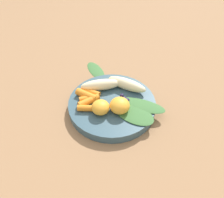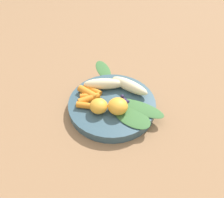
{
  "view_description": "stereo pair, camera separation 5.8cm",
  "coord_description": "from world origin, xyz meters",
  "px_view_note": "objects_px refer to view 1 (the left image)",
  "views": [
    {
      "loc": [
        -0.38,
        0.15,
        0.44
      ],
      "look_at": [
        0.0,
        0.0,
        0.03
      ],
      "focal_mm": 35.21,
      "sensor_mm": 36.0,
      "label": 1
    },
    {
      "loc": [
        -0.4,
        0.1,
        0.44
      ],
      "look_at": [
        0.0,
        0.0,
        0.03
      ],
      "focal_mm": 35.21,
      "sensor_mm": 36.0,
      "label": 2
    }
  ],
  "objects_px": {
    "banana_peeled_right": "(127,84)",
    "orange_segment_near": "(120,106)",
    "banana_peeled_left": "(101,85)",
    "kale_leaf_stray": "(96,70)",
    "bowl": "(112,105)"
  },
  "relations": [
    {
      "from": "banana_peeled_right",
      "to": "kale_leaf_stray",
      "type": "relative_size",
      "value": 1.11
    },
    {
      "from": "banana_peeled_right",
      "to": "orange_segment_near",
      "type": "xyz_separation_m",
      "value": [
        -0.07,
        0.05,
        0.0
      ]
    },
    {
      "from": "kale_leaf_stray",
      "to": "bowl",
      "type": "bearing_deg",
      "value": 170.7
    },
    {
      "from": "bowl",
      "to": "banana_peeled_right",
      "type": "distance_m",
      "value": 0.07
    },
    {
      "from": "banana_peeled_right",
      "to": "orange_segment_near",
      "type": "height_order",
      "value": "orange_segment_near"
    },
    {
      "from": "kale_leaf_stray",
      "to": "banana_peeled_left",
      "type": "bearing_deg",
      "value": 164.52
    },
    {
      "from": "banana_peeled_right",
      "to": "orange_segment_near",
      "type": "bearing_deg",
      "value": 103.66
    },
    {
      "from": "orange_segment_near",
      "to": "banana_peeled_left",
      "type": "bearing_deg",
      "value": 8.77
    },
    {
      "from": "bowl",
      "to": "orange_segment_near",
      "type": "xyz_separation_m",
      "value": [
        -0.04,
        -0.01,
        0.03
      ]
    },
    {
      "from": "banana_peeled_left",
      "to": "kale_leaf_stray",
      "type": "height_order",
      "value": "banana_peeled_left"
    },
    {
      "from": "bowl",
      "to": "banana_peeled_right",
      "type": "height_order",
      "value": "banana_peeled_right"
    },
    {
      "from": "banana_peeled_right",
      "to": "banana_peeled_left",
      "type": "bearing_deg",
      "value": 29.86
    },
    {
      "from": "banana_peeled_right",
      "to": "orange_segment_near",
      "type": "relative_size",
      "value": 2.25
    },
    {
      "from": "banana_peeled_right",
      "to": "kale_leaf_stray",
      "type": "xyz_separation_m",
      "value": [
        0.14,
        0.05,
        -0.04
      ]
    },
    {
      "from": "banana_peeled_right",
      "to": "kale_leaf_stray",
      "type": "height_order",
      "value": "banana_peeled_right"
    }
  ]
}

